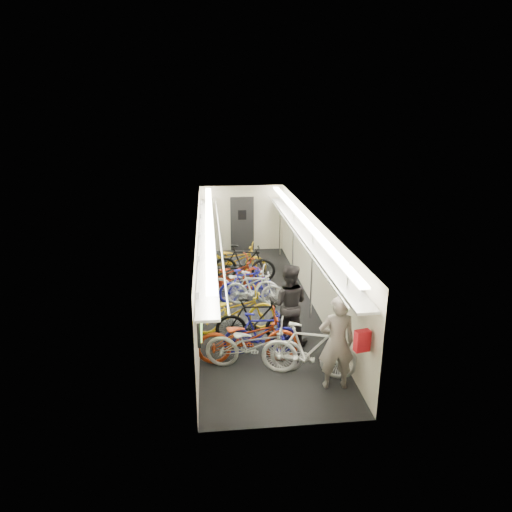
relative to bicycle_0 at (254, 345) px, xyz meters
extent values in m
plane|color=black|center=(0.38, 3.16, -0.53)|extent=(10.00, 10.00, 0.00)
plane|color=white|center=(0.38, 3.16, 1.87)|extent=(10.00, 10.00, 0.00)
plane|color=beige|center=(-1.12, 3.16, 0.67)|extent=(0.00, 10.00, 10.00)
plane|color=beige|center=(1.88, 3.16, 0.67)|extent=(0.00, 10.00, 10.00)
plane|color=beige|center=(0.38, 8.16, 0.67)|extent=(3.00, 0.00, 3.00)
plane|color=beige|center=(0.38, -1.84, 0.67)|extent=(3.00, 0.00, 3.00)
cube|color=black|center=(-1.08, -0.04, 0.72)|extent=(0.06, 1.10, 0.80)
cube|color=#A3E162|center=(-1.04, -0.04, 0.72)|extent=(0.02, 0.96, 0.66)
cube|color=black|center=(-1.08, 2.16, 0.72)|extent=(0.06, 1.10, 0.80)
cube|color=#A3E162|center=(-1.04, 2.16, 0.72)|extent=(0.02, 0.96, 0.66)
cube|color=black|center=(-1.08, 4.36, 0.72)|extent=(0.06, 1.10, 0.80)
cube|color=#A3E162|center=(-1.04, 4.36, 0.72)|extent=(0.02, 0.96, 0.66)
cube|color=black|center=(-1.08, 6.56, 0.72)|extent=(0.06, 1.10, 0.80)
cube|color=#A3E162|center=(-1.04, 6.56, 0.72)|extent=(0.02, 0.96, 0.66)
cube|color=#E1AF0B|center=(-1.07, 1.06, 0.77)|extent=(0.02, 0.22, 0.30)
cube|color=#E1AF0B|center=(-1.07, 3.26, 0.77)|extent=(0.02, 0.22, 0.30)
cube|color=#E1AF0B|center=(-1.07, 5.46, 0.77)|extent=(0.02, 0.22, 0.30)
cube|color=black|center=(0.38, 8.10, 0.47)|extent=(0.85, 0.08, 2.00)
cube|color=#999BA0|center=(-0.90, 3.16, 1.39)|extent=(0.40, 9.70, 0.05)
cube|color=#999BA0|center=(1.66, 3.16, 1.39)|extent=(0.40, 9.70, 0.05)
cylinder|color=silver|center=(-0.57, 3.16, 1.49)|extent=(0.04, 9.70, 0.04)
cylinder|color=silver|center=(1.33, 3.16, 1.49)|extent=(0.04, 9.70, 0.04)
cube|color=white|center=(-0.82, 3.16, 1.81)|extent=(0.18, 9.60, 0.04)
cube|color=white|center=(1.58, 3.16, 1.81)|extent=(0.18, 9.60, 0.04)
cylinder|color=silver|center=(1.63, -0.64, 0.67)|extent=(0.05, 0.05, 2.38)
cylinder|color=silver|center=(1.63, 2.16, 0.67)|extent=(0.05, 0.05, 2.38)
cylinder|color=silver|center=(1.63, 4.66, 0.67)|extent=(0.05, 0.05, 2.38)
cylinder|color=silver|center=(1.63, 7.16, 0.67)|extent=(0.05, 0.05, 2.38)
imported|color=#A1A0A5|center=(0.00, 0.00, 0.00)|extent=(2.11, 1.14, 1.05)
imported|color=navy|center=(0.20, 0.55, -0.04)|extent=(1.63, 0.52, 0.97)
imported|color=#9A2E10|center=(-0.11, 0.26, 0.03)|extent=(2.12, 0.77, 1.11)
imported|color=black|center=(0.14, 1.05, 0.02)|extent=(1.84, 0.64, 1.09)
imported|color=gold|center=(-0.30, 1.65, 0.00)|extent=(2.05, 0.91, 1.04)
imported|color=silver|center=(0.32, 3.08, -0.04)|extent=(1.67, 0.88, 0.96)
imported|color=silver|center=(0.06, 3.36, -0.01)|extent=(2.06, 1.16, 1.02)
imported|color=#1A1A9E|center=(0.12, 3.42, -0.05)|extent=(1.63, 0.86, 0.95)
imported|color=maroon|center=(-0.22, 4.02, 0.00)|extent=(2.12, 1.39, 1.05)
imported|color=black|center=(0.20, 4.94, 0.04)|extent=(1.97, 0.97, 1.14)
imported|color=#C69112|center=(-0.07, 5.42, 0.01)|extent=(2.13, 1.20, 1.06)
imported|color=white|center=(1.03, -0.39, 0.04)|extent=(1.95, 1.06, 1.13)
imported|color=gray|center=(1.44, -0.79, 0.40)|extent=(0.70, 0.47, 1.86)
imported|color=black|center=(0.86, 1.02, 0.40)|extent=(1.06, 0.92, 1.86)
cube|color=#AF111B|center=(1.70, -1.39, 0.75)|extent=(0.28, 0.19, 0.38)
camera|label=1|loc=(-0.83, -8.08, 4.52)|focal=32.00mm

